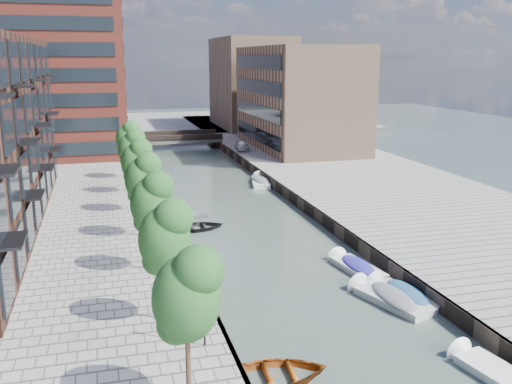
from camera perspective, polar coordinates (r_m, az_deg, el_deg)
name	(u,v)px	position (r m, az deg, el deg)	size (l,w,h in m)	color
water	(219,195)	(57.62, -3.70, -0.26)	(300.00, 300.00, 0.00)	#38473F
quay_right	(365,181)	(62.59, 10.80, 1.09)	(20.00, 140.00, 1.00)	gray
quay_wall_left	(158,193)	(56.65, -9.76, -0.14)	(0.25, 140.00, 1.00)	#332823
quay_wall_right	(277,186)	(58.99, 2.11, 0.58)	(0.25, 140.00, 1.00)	#332823
far_closure	(159,124)	(116.18, -9.69, 6.69)	(80.00, 40.00, 1.00)	gray
tower	(48,37)	(80.19, -20.07, 14.32)	(18.00, 18.00, 30.00)	maroon
tan_block_near	(298,97)	(81.73, 4.24, 9.42)	(12.00, 25.00, 14.00)	#9B785F
tan_block_far	(251,83)	(106.52, -0.46, 10.88)	(12.00, 20.00, 16.00)	#9B785F
bridge	(177,139)	(88.45, -7.89, 5.31)	(13.00, 6.00, 1.30)	gray
tree_0	(186,293)	(20.77, -7.00, -9.96)	(2.50, 2.50, 5.95)	#382619
tree_1	(164,235)	(27.30, -9.14, -4.28)	(2.50, 2.50, 5.95)	#382619
tree_2	(151,200)	(34.02, -10.43, -0.82)	(2.50, 2.50, 5.95)	#382619
tree_3	(142,177)	(40.83, -11.29, 1.50)	(2.50, 2.50, 5.95)	#382619
tree_4	(136,160)	(47.70, -11.90, 3.15)	(2.50, 2.50, 5.95)	#382619
tree_5	(131,147)	(54.60, -12.36, 4.38)	(2.50, 2.50, 5.95)	#382619
tree_6	(128,137)	(61.52, -12.72, 5.34)	(2.50, 2.50, 5.95)	#382619
lamp_0	(204,292)	(25.29, -5.26, -9.95)	(0.24, 0.24, 4.12)	black
lamp_1	(164,204)	(40.36, -9.23, -1.17)	(0.24, 0.24, 4.12)	black
lamp_2	(145,164)	(55.95, -11.00, 2.79)	(0.24, 0.24, 4.12)	black
sloop_2	(275,380)	(25.76, 1.91, -18.25)	(3.40, 4.77, 0.99)	#893B0E
sloop_3	(181,218)	(49.56, -7.47, -2.60)	(3.49, 4.89, 1.01)	white
sloop_4	(196,230)	(46.11, -6.06, -3.77)	(3.26, 4.56, 0.94)	black
motorboat_0	(401,294)	(34.44, 14.33, -9.82)	(3.05, 5.06, 1.60)	#B4B4B2
motorboat_1	(387,298)	(33.64, 12.92, -10.28)	(3.34, 5.48, 1.73)	silver
motorboat_2	(491,372)	(28.02, 22.49, -16.33)	(2.46, 4.94, 1.57)	white
motorboat_3	(354,266)	(38.05, 9.78, -7.34)	(2.32, 4.94, 1.58)	white
motorboat_4	(261,181)	(62.57, 0.47, 1.06)	(2.91, 5.59, 1.77)	white
car	(242,145)	(78.88, -1.41, 4.72)	(1.70, 4.22, 1.44)	silver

